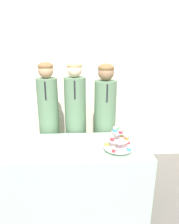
{
  "coord_description": "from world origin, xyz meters",
  "views": [
    {
      "loc": [
        0.06,
        -1.58,
        1.75
      ],
      "look_at": [
        0.17,
        0.37,
        1.12
      ],
      "focal_mm": 32.0,
      "sensor_mm": 36.0,
      "label": 1
    }
  ],
  "objects": [
    {
      "name": "cake_knife",
      "position": [
        -0.14,
        0.14,
        0.75
      ],
      "size": [
        0.22,
        0.18,
        0.01
      ],
      "rotation": [
        0.0,
        0.0,
        -0.66
      ],
      "color": "silver",
      "rests_on": "table"
    },
    {
      "name": "table",
      "position": [
        0.0,
        0.34,
        0.38
      ],
      "size": [
        1.57,
        0.68,
        0.75
      ],
      "color": "#A8DBB2",
      "rests_on": "ground_plane"
    },
    {
      "name": "cupcake_stand",
      "position": [
        0.45,
        0.22,
        0.88
      ],
      "size": [
        0.31,
        0.31,
        0.27
      ],
      "color": "silver",
      "rests_on": "table"
    },
    {
      "name": "student_2",
      "position": [
        0.4,
        0.85,
        0.77
      ],
      "size": [
        0.28,
        0.28,
        1.58
      ],
      "color": "#567556",
      "rests_on": "ground_plane"
    },
    {
      "name": "round_cake",
      "position": [
        -0.11,
        0.24,
        0.8
      ],
      "size": [
        0.2,
        0.2,
        0.1
      ],
      "color": "white",
      "rests_on": "table"
    },
    {
      "name": "student_0",
      "position": [
        -0.32,
        0.85,
        0.78
      ],
      "size": [
        0.26,
        0.26,
        1.6
      ],
      "color": "#567556",
      "rests_on": "ground_plane"
    },
    {
      "name": "wall_back",
      "position": [
        0.0,
        1.45,
        1.35
      ],
      "size": [
        9.0,
        0.06,
        2.7
      ],
      "color": "beige",
      "rests_on": "ground_plane"
    },
    {
      "name": "student_1",
      "position": [
        0.02,
        0.85,
        0.78
      ],
      "size": [
        0.27,
        0.27,
        1.61
      ],
      "color": "#567556",
      "rests_on": "ground_plane"
    }
  ]
}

